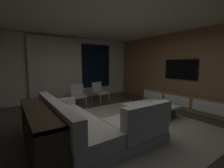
# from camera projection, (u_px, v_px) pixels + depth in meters

# --- Properties ---
(floor) EXTENTS (9.20, 9.20, 0.00)m
(floor) POSITION_uv_depth(u_px,v_px,m) (119.00, 126.00, 3.83)
(floor) COLOR #332B26
(back_wall_with_window) EXTENTS (6.60, 0.30, 2.70)m
(back_wall_with_window) POSITION_uv_depth(u_px,v_px,m) (68.00, 69.00, 6.59)
(back_wall_with_window) COLOR beige
(back_wall_with_window) RESTS_ON floor
(media_wall) EXTENTS (0.12, 7.80, 2.70)m
(media_wall) POSITION_uv_depth(u_px,v_px,m) (189.00, 69.00, 5.37)
(media_wall) COLOR #8E6642
(media_wall) RESTS_ON floor
(ceiling) EXTENTS (8.20, 8.20, 0.00)m
(ceiling) POSITION_uv_depth(u_px,v_px,m) (120.00, 13.00, 3.49)
(ceiling) COLOR beige
(area_rug) EXTENTS (3.20, 3.80, 0.01)m
(area_rug) POSITION_uv_depth(u_px,v_px,m) (132.00, 124.00, 3.95)
(area_rug) COLOR gray
(area_rug) RESTS_ON floor
(sectional_couch) EXTENTS (1.98, 2.50, 0.82)m
(sectional_couch) POSITION_uv_depth(u_px,v_px,m) (89.00, 125.00, 3.15)
(sectional_couch) COLOR gray
(sectional_couch) RESTS_ON floor
(coffee_table) EXTENTS (1.16, 1.16, 0.36)m
(coffee_table) POSITION_uv_depth(u_px,v_px,m) (150.00, 111.00, 4.46)
(coffee_table) COLOR #382A1B
(coffee_table) RESTS_ON floor
(book_stack_on_coffee_table) EXTENTS (0.29, 0.20, 0.11)m
(book_stack_on_coffee_table) POSITION_uv_depth(u_px,v_px,m) (154.00, 102.00, 4.56)
(book_stack_on_coffee_table) COLOR #66A39D
(book_stack_on_coffee_table) RESTS_ON coffee_table
(accent_chair_near_window) EXTENTS (0.65, 0.66, 0.78)m
(accent_chair_near_window) POSITION_uv_depth(u_px,v_px,m) (99.00, 91.00, 6.39)
(accent_chair_near_window) COLOR #B2ADA0
(accent_chair_near_window) RESTS_ON floor
(accent_chair_by_curtain) EXTENTS (0.63, 0.65, 0.78)m
(accent_chair_by_curtain) POSITION_uv_depth(u_px,v_px,m) (78.00, 94.00, 5.77)
(accent_chair_by_curtain) COLOR #B2ADA0
(accent_chair_by_curtain) RESTS_ON floor
(media_console) EXTENTS (0.46, 3.10, 0.52)m
(media_console) POSITION_uv_depth(u_px,v_px,m) (181.00, 101.00, 5.39)
(media_console) COLOR #8E6642
(media_console) RESTS_ON floor
(mounted_tv) EXTENTS (0.05, 1.24, 0.72)m
(mounted_tv) POSITION_uv_depth(u_px,v_px,m) (180.00, 69.00, 5.51)
(mounted_tv) COLOR black
(console_table_behind_couch) EXTENTS (0.40, 2.10, 0.74)m
(console_table_behind_couch) POSITION_uv_depth(u_px,v_px,m) (39.00, 127.00, 2.73)
(console_table_behind_couch) COLOR #382A1B
(console_table_behind_couch) RESTS_ON floor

